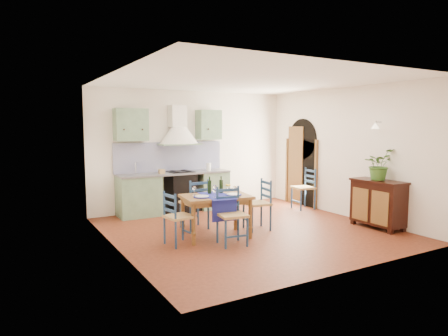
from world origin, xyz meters
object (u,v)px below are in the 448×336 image
(dining_table, at_px, (216,200))
(chair_near, at_px, (231,215))
(potted_plant, at_px, (379,164))
(sideboard, at_px, (378,202))

(dining_table, bearing_deg, chair_near, -88.67)
(dining_table, relative_size, potted_plant, 2.11)
(sideboard, bearing_deg, chair_near, 170.93)
(dining_table, distance_m, potted_plant, 3.24)
(dining_table, distance_m, chair_near, 0.53)
(chair_near, relative_size, sideboard, 0.91)
(dining_table, relative_size, chair_near, 1.33)
(dining_table, xyz_separation_m, chair_near, (0.01, -0.50, -0.17))
(chair_near, bearing_deg, dining_table, 91.33)
(chair_near, relative_size, potted_plant, 1.58)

